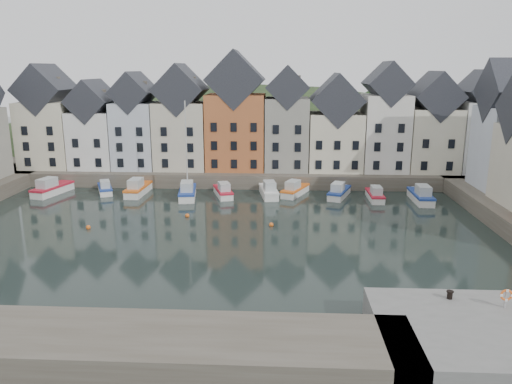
# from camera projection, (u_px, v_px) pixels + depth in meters

# --- Properties ---
(ground) EXTENTS (260.00, 260.00, 0.00)m
(ground) POSITION_uv_depth(u_px,v_px,m) (212.00, 240.00, 50.95)
(ground) COLOR black
(ground) RESTS_ON ground
(far_quay) EXTENTS (90.00, 16.00, 2.00)m
(far_quay) POSITION_uv_depth(u_px,v_px,m) (237.00, 172.00, 79.79)
(far_quay) COLOR #4A4339
(far_quay) RESTS_ON ground
(hillside) EXTENTS (153.60, 70.40, 64.00)m
(hillside) POSITION_uv_depth(u_px,v_px,m) (249.00, 232.00, 109.56)
(hillside) COLOR black
(hillside) RESTS_ON ground
(far_terrace) EXTENTS (72.37, 8.16, 17.78)m
(far_terrace) POSITION_uv_depth(u_px,v_px,m) (257.00, 124.00, 75.79)
(far_terrace) COLOR beige
(far_terrace) RESTS_ON far_quay
(mooring_buoys) EXTENTS (20.50, 5.50, 0.50)m
(mooring_buoys) POSITION_uv_depth(u_px,v_px,m) (183.00, 222.00, 56.29)
(mooring_buoys) COLOR orange
(mooring_buoys) RESTS_ON ground
(boat_a) EXTENTS (3.70, 7.28, 2.68)m
(boat_a) POSITION_uv_depth(u_px,v_px,m) (52.00, 189.00, 69.34)
(boat_a) COLOR silver
(boat_a) RESTS_ON ground
(boat_b) EXTENTS (3.71, 5.67, 2.09)m
(boat_b) POSITION_uv_depth(u_px,v_px,m) (105.00, 189.00, 70.14)
(boat_b) COLOR silver
(boat_b) RESTS_ON ground
(boat_c) EXTENTS (2.33, 6.87, 2.61)m
(boat_c) POSITION_uv_depth(u_px,v_px,m) (138.00, 189.00, 69.31)
(boat_c) COLOR silver
(boat_c) RESTS_ON ground
(boat_d) EXTENTS (3.06, 7.12, 13.18)m
(boat_d) POSITION_uv_depth(u_px,v_px,m) (187.00, 192.00, 67.45)
(boat_d) COLOR silver
(boat_d) RESTS_ON ground
(boat_e) EXTENTS (3.48, 6.17, 2.26)m
(boat_e) POSITION_uv_depth(u_px,v_px,m) (223.00, 192.00, 68.23)
(boat_e) COLOR silver
(boat_e) RESTS_ON ground
(boat_f) EXTENTS (3.04, 6.68, 2.47)m
(boat_f) POSITION_uv_depth(u_px,v_px,m) (269.00, 191.00, 68.22)
(boat_f) COLOR silver
(boat_f) RESTS_ON ground
(boat_g) EXTENTS (4.24, 6.49, 2.39)m
(boat_g) POSITION_uv_depth(u_px,v_px,m) (295.00, 190.00, 68.90)
(boat_g) COLOR silver
(boat_g) RESTS_ON ground
(boat_h) EXTENTS (3.91, 6.48, 2.38)m
(boat_h) POSITION_uv_depth(u_px,v_px,m) (339.00, 192.00, 67.71)
(boat_h) COLOR silver
(boat_h) RESTS_ON ground
(boat_i) EXTENTS (1.76, 5.67, 2.18)m
(boat_i) POSITION_uv_depth(u_px,v_px,m) (375.00, 195.00, 66.40)
(boat_i) COLOR silver
(boat_i) RESTS_ON ground
(boat_j) EXTENTS (2.14, 6.80, 2.61)m
(boat_j) POSITION_uv_depth(u_px,v_px,m) (421.00, 196.00, 65.40)
(boat_j) COLOR silver
(boat_j) RESTS_ON ground
(mooring_bollard) EXTENTS (0.48, 0.48, 0.56)m
(mooring_bollard) POSITION_uv_depth(u_px,v_px,m) (450.00, 294.00, 33.47)
(mooring_bollard) COLOR black
(mooring_bollard) RESTS_ON near_quay
(life_ring_post) EXTENTS (0.80, 0.17, 1.30)m
(life_ring_post) POSITION_uv_depth(u_px,v_px,m) (506.00, 296.00, 32.05)
(life_ring_post) COLOR gray
(life_ring_post) RESTS_ON near_quay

